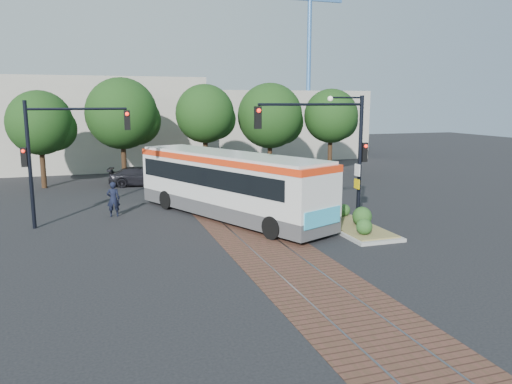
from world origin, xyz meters
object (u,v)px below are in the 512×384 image
at_px(city_bus, 228,182).
at_px(signal_pole_main, 337,141).
at_px(signal_pole_left, 55,146).
at_px(parked_car, 142,176).
at_px(traffic_island, 353,222).
at_px(officer, 113,199).

relative_size(city_bus, signal_pole_main, 2.09).
relative_size(signal_pole_main, signal_pole_left, 1.00).
bearing_deg(parked_car, signal_pole_main, -145.20).
distance_m(traffic_island, signal_pole_left, 14.50).
bearing_deg(officer, city_bus, 163.59).
distance_m(signal_pole_left, parked_car, 12.36).
bearing_deg(signal_pole_main, parked_car, 114.94).
relative_size(signal_pole_left, parked_car, 1.30).
bearing_deg(traffic_island, signal_pole_main, 174.64).
relative_size(traffic_island, signal_pole_main, 0.87).
xyz_separation_m(traffic_island, signal_pole_left, (-13.19, 4.89, 3.54)).
height_order(city_bus, signal_pole_main, signal_pole_main).
height_order(signal_pole_left, parked_car, signal_pole_left).
distance_m(signal_pole_main, parked_car, 17.64).
distance_m(officer, parked_car, 9.77).
bearing_deg(parked_car, officer, 175.86).
bearing_deg(traffic_island, parked_car, 117.62).
distance_m(signal_pole_left, officer, 4.16).
bearing_deg(signal_pole_left, signal_pole_main, -21.45).
xyz_separation_m(signal_pole_left, officer, (2.58, 1.40, -2.95)).
xyz_separation_m(signal_pole_main, officer, (-9.65, 6.21, -3.24)).
bearing_deg(officer, signal_pole_left, 32.73).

